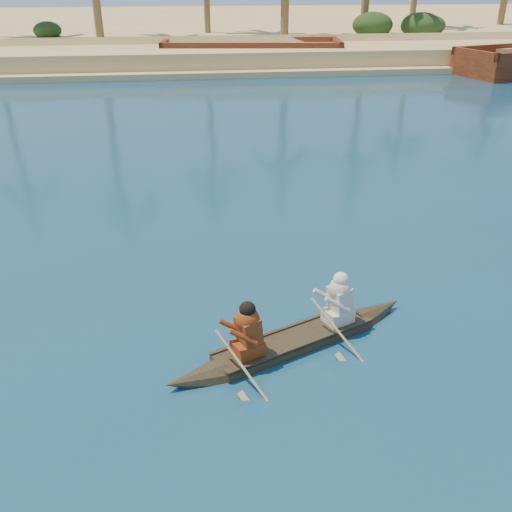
{
  "coord_description": "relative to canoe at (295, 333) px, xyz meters",
  "views": [
    {
      "loc": [
        -3.99,
        -11.65,
        5.56
      ],
      "look_at": [
        -2.81,
        -2.4,
        0.89
      ],
      "focal_mm": 40.0,
      "sensor_mm": 36.0,
      "label": 1
    }
  ],
  "objects": [
    {
      "name": "ground",
      "position": [
        2.37,
        4.0,
        -0.25
      ],
      "size": [
        160.0,
        160.0,
        0.0
      ],
      "primitive_type": "plane",
      "color": "navy",
      "rests_on": "ground"
    },
    {
      "name": "sandy_embankment",
      "position": [
        2.37,
        50.89,
        0.28
      ],
      "size": [
        150.0,
        51.0,
        1.5
      ],
      "color": "tan",
      "rests_on": "ground"
    },
    {
      "name": "shrub_cluster",
      "position": [
        2.37,
        35.5,
        0.95
      ],
      "size": [
        100.0,
        6.0,
        2.4
      ],
      "primitive_type": null,
      "color": "#1E3011",
      "rests_on": "ground"
    },
    {
      "name": "canoe",
      "position": [
        0.0,
        0.0,
        0.0
      ],
      "size": [
        4.48,
        2.46,
        1.28
      ],
      "rotation": [
        0.0,
        0.0,
        0.42
      ],
      "color": "#362E1D",
      "rests_on": "ground"
    },
    {
      "name": "barge_mid",
      "position": [
        3.04,
        31.0,
        0.42
      ],
      "size": [
        11.79,
        5.14,
        1.9
      ],
      "rotation": [
        0.0,
        0.0,
        -0.12
      ],
      "color": "brown",
      "rests_on": "ground"
    }
  ]
}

